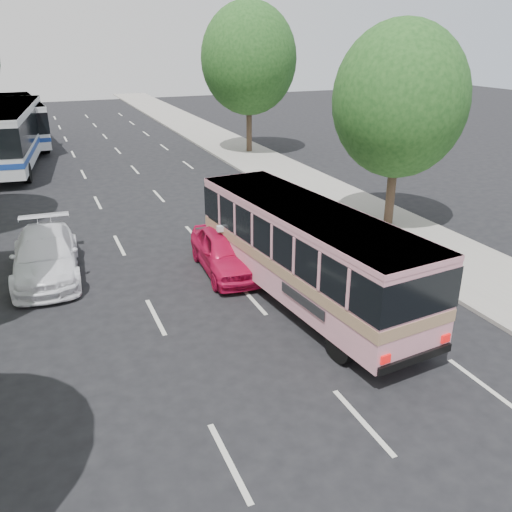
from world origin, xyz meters
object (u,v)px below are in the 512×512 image
pink_taxi (226,251)px  tour_coach_front (11,131)px  pink_bus (306,245)px  tour_coach_rear (21,118)px  white_pickup (45,255)px

pink_taxi → tour_coach_front: tour_coach_front is taller
pink_bus → tour_coach_rear: (-7.09, 29.28, 0.13)m
tour_coach_rear → pink_bus: bearing=-81.1°
pink_bus → white_pickup: pink_bus is taller
tour_coach_front → white_pickup: bearing=-79.8°
tour_coach_front → tour_coach_rear: tour_coach_front is taller
pink_taxi → pink_bus: bearing=-62.2°
tour_coach_rear → tour_coach_front: bearing=-99.6°
pink_bus → tour_coach_rear: tour_coach_rear is taller
white_pickup → tour_coach_rear: tour_coach_rear is taller
tour_coach_front → pink_bus: bearing=-63.4°
pink_bus → pink_taxi: (-1.36, 2.98, -1.07)m
white_pickup → tour_coach_front: bearing=96.2°
pink_taxi → tour_coach_front: size_ratio=0.35×
pink_bus → pink_taxi: 3.45m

